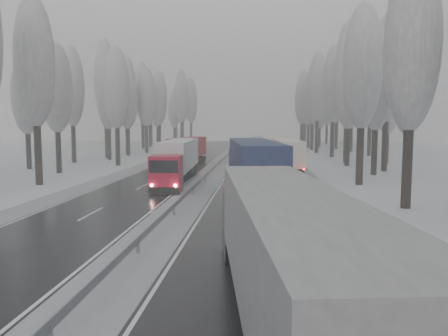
# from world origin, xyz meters

# --- Properties ---
(ground) EXTENTS (260.00, 260.00, 0.00)m
(ground) POSITION_xyz_m (0.00, 0.00, 0.00)
(ground) COLOR white
(ground) RESTS_ON ground
(carriageway_right) EXTENTS (7.50, 200.00, 0.03)m
(carriageway_right) POSITION_xyz_m (5.25, 30.00, 0.01)
(carriageway_right) COLOR black
(carriageway_right) RESTS_ON ground
(carriageway_left) EXTENTS (7.50, 200.00, 0.03)m
(carriageway_left) POSITION_xyz_m (-5.25, 30.00, 0.01)
(carriageway_left) COLOR black
(carriageway_left) RESTS_ON ground
(median_slush) EXTENTS (3.00, 200.00, 0.04)m
(median_slush) POSITION_xyz_m (0.00, 30.00, 0.02)
(median_slush) COLOR #A1A3A9
(median_slush) RESTS_ON ground
(shoulder_right) EXTENTS (2.40, 200.00, 0.04)m
(shoulder_right) POSITION_xyz_m (10.20, 30.00, 0.02)
(shoulder_right) COLOR #A1A3A9
(shoulder_right) RESTS_ON ground
(shoulder_left) EXTENTS (2.40, 200.00, 0.04)m
(shoulder_left) POSITION_xyz_m (-10.20, 30.00, 0.02)
(shoulder_left) COLOR #A1A3A9
(shoulder_left) RESTS_ON ground
(median_guardrail) EXTENTS (0.12, 200.00, 0.76)m
(median_guardrail) POSITION_xyz_m (0.00, 29.99, 0.60)
(median_guardrail) COLOR slate
(median_guardrail) RESTS_ON ground
(tree_16) EXTENTS (3.60, 3.60, 16.53)m
(tree_16) POSITION_xyz_m (15.04, 15.67, 10.67)
(tree_16) COLOR black
(tree_16) RESTS_ON ground
(tree_18) EXTENTS (3.60, 3.60, 16.58)m
(tree_18) POSITION_xyz_m (14.51, 27.03, 10.70)
(tree_18) COLOR black
(tree_18) RESTS_ON ground
(tree_19) EXTENTS (3.60, 3.60, 14.57)m
(tree_19) POSITION_xyz_m (20.02, 31.03, 9.42)
(tree_19) COLOR black
(tree_19) RESTS_ON ground
(tree_20) EXTENTS (3.60, 3.60, 15.71)m
(tree_20) POSITION_xyz_m (17.90, 35.17, 10.14)
(tree_20) COLOR black
(tree_20) RESTS_ON ground
(tree_21) EXTENTS (3.60, 3.60, 18.62)m
(tree_21) POSITION_xyz_m (20.12, 39.17, 12.00)
(tree_21) COLOR black
(tree_21) RESTS_ON ground
(tree_22) EXTENTS (3.60, 3.60, 15.86)m
(tree_22) POSITION_xyz_m (17.02, 45.60, 10.24)
(tree_22) COLOR black
(tree_22) RESTS_ON ground
(tree_23) EXTENTS (3.60, 3.60, 13.55)m
(tree_23) POSITION_xyz_m (23.31, 49.60, 8.77)
(tree_23) COLOR black
(tree_23) RESTS_ON ground
(tree_24) EXTENTS (3.60, 3.60, 20.49)m
(tree_24) POSITION_xyz_m (17.90, 51.02, 13.19)
(tree_24) COLOR black
(tree_24) RESTS_ON ground
(tree_25) EXTENTS (3.60, 3.60, 19.44)m
(tree_25) POSITION_xyz_m (24.81, 55.02, 12.52)
(tree_25) COLOR black
(tree_25) RESTS_ON ground
(tree_26) EXTENTS (3.60, 3.60, 18.78)m
(tree_26) POSITION_xyz_m (17.56, 61.27, 12.10)
(tree_26) COLOR black
(tree_26) RESTS_ON ground
(tree_27) EXTENTS (3.60, 3.60, 17.62)m
(tree_27) POSITION_xyz_m (24.72, 65.27, 11.36)
(tree_27) COLOR black
(tree_27) RESTS_ON ground
(tree_28) EXTENTS (3.60, 3.60, 19.62)m
(tree_28) POSITION_xyz_m (16.34, 71.95, 12.64)
(tree_28) COLOR black
(tree_28) RESTS_ON ground
(tree_29) EXTENTS (3.60, 3.60, 18.11)m
(tree_29) POSITION_xyz_m (23.71, 75.95, 11.67)
(tree_29) COLOR black
(tree_29) RESTS_ON ground
(tree_30) EXTENTS (3.60, 3.60, 17.86)m
(tree_30) POSITION_xyz_m (16.56, 81.70, 11.52)
(tree_30) COLOR black
(tree_30) RESTS_ON ground
(tree_31) EXTENTS (3.60, 3.60, 18.58)m
(tree_31) POSITION_xyz_m (22.48, 85.70, 11.97)
(tree_31) COLOR black
(tree_31) RESTS_ON ground
(tree_32) EXTENTS (3.60, 3.60, 17.33)m
(tree_32) POSITION_xyz_m (16.63, 89.21, 11.18)
(tree_32) COLOR black
(tree_32) RESTS_ON ground
(tree_33) EXTENTS (3.60, 3.60, 14.33)m
(tree_33) POSITION_xyz_m (19.77, 93.21, 9.26)
(tree_33) COLOR black
(tree_33) RESTS_ON ground
(tree_34) EXTENTS (3.60, 3.60, 17.63)m
(tree_34) POSITION_xyz_m (15.73, 96.32, 11.37)
(tree_34) COLOR black
(tree_34) RESTS_ON ground
(tree_35) EXTENTS (3.60, 3.60, 18.25)m
(tree_35) POSITION_xyz_m (24.94, 100.32, 11.77)
(tree_35) COLOR black
(tree_35) RESTS_ON ground
(tree_36) EXTENTS (3.60, 3.60, 20.23)m
(tree_36) POSITION_xyz_m (17.04, 106.16, 13.02)
(tree_36) COLOR black
(tree_36) RESTS_ON ground
(tree_37) EXTENTS (3.60, 3.60, 16.37)m
(tree_37) POSITION_xyz_m (24.02, 110.16, 10.56)
(tree_37) COLOR black
(tree_37) RESTS_ON ground
(tree_38) EXTENTS (3.60, 3.60, 17.97)m
(tree_38) POSITION_xyz_m (18.73, 116.73, 11.59)
(tree_38) COLOR black
(tree_38) RESTS_ON ground
(tree_39) EXTENTS (3.60, 3.60, 16.19)m
(tree_39) POSITION_xyz_m (21.55, 120.73, 10.45)
(tree_39) COLOR black
(tree_39) RESTS_ON ground
(tree_58) EXTENTS (3.60, 3.60, 17.21)m
(tree_58) POSITION_xyz_m (-15.13, 24.57, 11.10)
(tree_58) COLOR black
(tree_58) RESTS_ON ground
(tree_60) EXTENTS (3.60, 3.60, 14.84)m
(tree_60) POSITION_xyz_m (-17.75, 34.20, 9.59)
(tree_60) COLOR black
(tree_60) RESTS_ON ground
(tree_61) EXTENTS (3.60, 3.60, 13.95)m
(tree_61) POSITION_xyz_m (-23.52, 38.20, 9.02)
(tree_61) COLOR black
(tree_61) RESTS_ON ground
(tree_62) EXTENTS (3.60, 3.60, 16.04)m
(tree_62) POSITION_xyz_m (-13.94, 43.73, 10.36)
(tree_62) COLOR black
(tree_62) RESTS_ON ground
(tree_63) EXTENTS (3.60, 3.60, 16.88)m
(tree_63) POSITION_xyz_m (-21.85, 47.73, 10.89)
(tree_63) COLOR black
(tree_63) RESTS_ON ground
(tree_64) EXTENTS (3.60, 3.60, 15.42)m
(tree_64) POSITION_xyz_m (-18.26, 52.71, 9.96)
(tree_64) COLOR black
(tree_64) RESTS_ON ground
(tree_65) EXTENTS (3.60, 3.60, 19.48)m
(tree_65) POSITION_xyz_m (-20.05, 56.71, 12.55)
(tree_65) COLOR black
(tree_65) RESTS_ON ground
(tree_66) EXTENTS (3.60, 3.60, 15.23)m
(tree_66) POSITION_xyz_m (-18.16, 62.35, 9.84)
(tree_66) COLOR black
(tree_66) RESTS_ON ground
(tree_67) EXTENTS (3.60, 3.60, 17.09)m
(tree_67) POSITION_xyz_m (-19.54, 66.35, 11.03)
(tree_67) COLOR black
(tree_67) RESTS_ON ground
(tree_68) EXTENTS (3.60, 3.60, 16.65)m
(tree_68) POSITION_xyz_m (-16.58, 69.11, 10.75)
(tree_68) COLOR black
(tree_68) RESTS_ON ground
(tree_69) EXTENTS (3.60, 3.60, 19.35)m
(tree_69) POSITION_xyz_m (-21.42, 73.11, 12.46)
(tree_69) COLOR black
(tree_69) RESTS_ON ground
(tree_70) EXTENTS (3.60, 3.60, 17.09)m
(tree_70) POSITION_xyz_m (-16.33, 79.19, 11.03)
(tree_70) COLOR black
(tree_70) RESTS_ON ground
(tree_71) EXTENTS (3.60, 3.60, 19.61)m
(tree_71) POSITION_xyz_m (-21.09, 83.19, 12.63)
(tree_71) COLOR black
(tree_71) RESTS_ON ground
(tree_72) EXTENTS (3.60, 3.60, 15.11)m
(tree_72) POSITION_xyz_m (-18.93, 88.54, 9.76)
(tree_72) COLOR black
(tree_72) RESTS_ON ground
(tree_73) EXTENTS (3.60, 3.60, 17.22)m
(tree_73) POSITION_xyz_m (-21.82, 92.54, 11.11)
(tree_73) COLOR black
(tree_73) RESTS_ON ground
(tree_74) EXTENTS (3.60, 3.60, 19.68)m
(tree_74) POSITION_xyz_m (-15.07, 99.33, 12.67)
(tree_74) COLOR black
(tree_74) RESTS_ON ground
(tree_75) EXTENTS (3.60, 3.60, 18.60)m
(tree_75) POSITION_xyz_m (-24.20, 103.33, 11.99)
(tree_75) COLOR black
(tree_75) RESTS_ON ground
(tree_76) EXTENTS (3.60, 3.60, 18.55)m
(tree_76) POSITION_xyz_m (-14.05, 108.72, 11.95)
(tree_76) COLOR black
(tree_76) RESTS_ON ground
(tree_77) EXTENTS (3.60, 3.60, 14.32)m
(tree_77) POSITION_xyz_m (-19.66, 112.72, 9.26)
(tree_77) COLOR black
(tree_77) RESTS_ON ground
(tree_78) EXTENTS (3.60, 3.60, 19.55)m
(tree_78) POSITION_xyz_m (-17.56, 115.31, 12.59)
(tree_78) COLOR black
(tree_78) RESTS_ON ground
(tree_79) EXTENTS (3.60, 3.60, 17.07)m
(tree_79) POSITION_xyz_m (-20.33, 119.31, 11.01)
(tree_79) COLOR black
(tree_79) RESTS_ON ground
(truck_grey_tarp) EXTENTS (4.42, 15.79, 4.02)m
(truck_grey_tarp) POSITION_xyz_m (5.80, -2.62, 2.34)
(truck_grey_tarp) COLOR #48494D
(truck_grey_tarp) RESTS_ON ground
(truck_blue_box) EXTENTS (4.65, 17.45, 4.44)m
(truck_blue_box) POSITION_xyz_m (4.73, 17.44, 2.59)
(truck_blue_box) COLOR #1A1C42
(truck_blue_box) RESTS_ON ground
(truck_cream_box) EXTENTS (3.21, 15.21, 3.88)m
(truck_cream_box) POSITION_xyz_m (8.20, 35.89, 2.26)
(truck_cream_box) COLOR beige
(truck_cream_box) RESTS_ON ground
(box_truck_distant) EXTENTS (2.53, 7.63, 2.83)m
(box_truck_distant) POSITION_xyz_m (4.87, 92.03, 1.44)
(box_truck_distant) COLOR #ABADB2
(box_truck_distant) RESTS_ON ground
(truck_red_white) EXTENTS (3.18, 15.77, 4.02)m
(truck_red_white) POSITION_xyz_m (-2.60, 27.26, 2.35)
(truck_red_white) COLOR #A10821
(truck_red_white) RESTS_ON ground
(truck_red_red) EXTENTS (3.91, 14.84, 3.77)m
(truck_red_red) POSITION_xyz_m (-4.59, 43.55, 2.20)
(truck_red_red) COLOR #99080F
(truck_red_red) RESTS_ON ground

